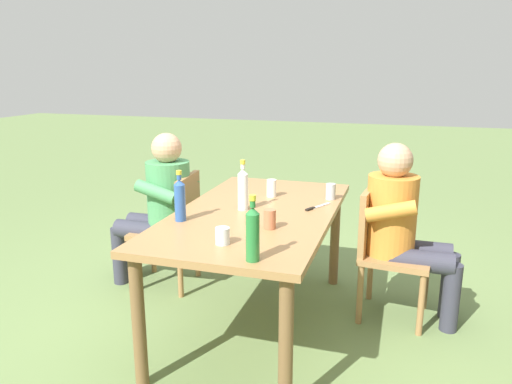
% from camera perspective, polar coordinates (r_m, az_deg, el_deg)
% --- Properties ---
extents(ground_plane, '(24.00, 24.00, 0.00)m').
position_cam_1_polar(ground_plane, '(3.32, 0.00, -15.18)').
color(ground_plane, '#6B844C').
extents(dining_table, '(1.72, 0.94, 0.78)m').
position_cam_1_polar(dining_table, '(3.04, 0.00, -3.86)').
color(dining_table, '#A37547').
rests_on(dining_table, ground_plane).
extents(chair_near_left, '(0.48, 0.48, 0.87)m').
position_cam_1_polar(chair_near_left, '(3.72, -9.55, -3.76)').
color(chair_near_left, '#A37547').
rests_on(chair_near_left, ground_plane).
extents(chair_far_left, '(0.48, 0.48, 0.87)m').
position_cam_1_polar(chair_far_left, '(3.35, 14.78, -6.13)').
color(chair_far_left, '#A37547').
rests_on(chair_far_left, ground_plane).
extents(person_in_white_shirt, '(0.47, 0.61, 1.18)m').
position_cam_1_polar(person_in_white_shirt, '(3.72, -11.20, -1.18)').
color(person_in_white_shirt, '#4C935B').
rests_on(person_in_white_shirt, ground_plane).
extents(person_in_plaid_shirt, '(0.47, 0.61, 1.18)m').
position_cam_1_polar(person_in_plaid_shirt, '(3.29, 16.85, -3.59)').
color(person_in_plaid_shirt, orange).
rests_on(person_in_plaid_shirt, ground_plane).
extents(bottle_green, '(0.06, 0.06, 0.31)m').
position_cam_1_polar(bottle_green, '(2.21, -0.40, -4.80)').
color(bottle_green, '#287A38').
rests_on(bottle_green, dining_table).
extents(bottle_blue, '(0.06, 0.06, 0.30)m').
position_cam_1_polar(bottle_blue, '(2.82, -8.89, -0.84)').
color(bottle_blue, '#2D56A3').
rests_on(bottle_blue, dining_table).
extents(bottle_clear, '(0.06, 0.06, 0.31)m').
position_cam_1_polar(bottle_clear, '(3.00, -1.57, 0.39)').
color(bottle_clear, white).
rests_on(bottle_clear, dining_table).
extents(cup_white, '(0.07, 0.07, 0.12)m').
position_cam_1_polar(cup_white, '(3.33, 1.80, 0.46)').
color(cup_white, white).
rests_on(cup_white, dining_table).
extents(cup_steel, '(0.07, 0.07, 0.11)m').
position_cam_1_polar(cup_steel, '(3.30, 8.73, 0.06)').
color(cup_steel, '#B2B7BC').
rests_on(cup_steel, dining_table).
extents(cup_glass, '(0.07, 0.07, 0.09)m').
position_cam_1_polar(cup_glass, '(2.45, -3.93, -5.14)').
color(cup_glass, silver).
rests_on(cup_glass, dining_table).
extents(cup_terracotta, '(0.07, 0.07, 0.11)m').
position_cam_1_polar(cup_terracotta, '(2.67, 1.62, -3.19)').
color(cup_terracotta, '#BC6B47').
rests_on(cup_terracotta, dining_table).
extents(table_knife, '(0.22, 0.13, 0.01)m').
position_cam_1_polar(table_knife, '(3.09, 7.04, -1.77)').
color(table_knife, silver).
rests_on(table_knife, dining_table).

